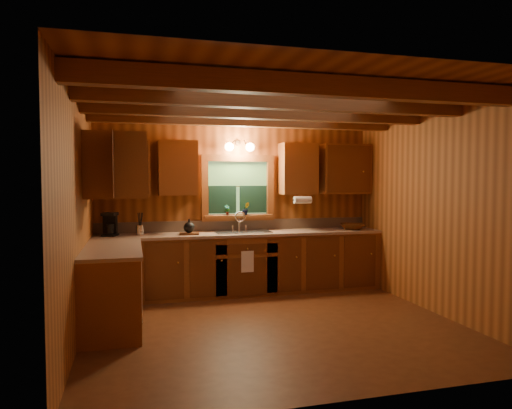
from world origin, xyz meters
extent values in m
plane|color=#522A14|center=(0.00, 0.00, 0.00)|extent=(4.20, 4.20, 0.00)
plane|color=brown|center=(0.00, 0.00, 2.60)|extent=(4.20, 4.20, 0.00)
plane|color=brown|center=(0.00, 1.90, 1.30)|extent=(4.20, 0.00, 4.20)
plane|color=brown|center=(0.00, -1.90, 1.30)|extent=(4.20, 0.00, 4.20)
plane|color=brown|center=(-2.10, 0.00, 1.30)|extent=(0.00, 3.80, 3.80)
plane|color=brown|center=(2.10, 0.00, 1.30)|extent=(0.00, 3.80, 3.80)
cube|color=brown|center=(0.00, -1.20, 2.49)|extent=(4.20, 0.14, 0.18)
cube|color=brown|center=(0.00, -0.40, 2.49)|extent=(4.20, 0.14, 0.18)
cube|color=brown|center=(0.00, 0.40, 2.49)|extent=(4.20, 0.14, 0.18)
cube|color=brown|center=(0.00, 1.20, 2.49)|extent=(4.20, 0.14, 0.18)
cube|color=brown|center=(0.00, 1.59, 0.43)|extent=(4.20, 0.62, 0.86)
cube|color=brown|center=(-1.79, 0.48, 0.43)|extent=(0.62, 1.60, 0.86)
cube|color=#A0836E|center=(0.00, 1.59, 0.88)|extent=(4.20, 0.66, 0.04)
cube|color=#A0836E|center=(-1.78, 0.48, 0.88)|extent=(0.64, 1.60, 0.04)
cube|color=#9B7E68|center=(0.00, 1.89, 0.98)|extent=(4.20, 0.02, 0.16)
cube|color=white|center=(-1.47, 0.68, 0.43)|extent=(0.02, 0.60, 0.80)
cube|color=brown|center=(-1.70, 1.73, 1.84)|extent=(0.78, 0.34, 0.78)
cube|color=brown|center=(-0.92, 1.73, 1.84)|extent=(0.55, 0.34, 0.78)
cube|color=brown|center=(0.92, 1.73, 1.84)|extent=(0.55, 0.34, 0.78)
cube|color=brown|center=(1.70, 1.73, 1.84)|extent=(0.78, 0.34, 0.78)
cube|color=brown|center=(-1.93, 0.68, 1.84)|extent=(0.34, 1.10, 0.78)
cube|color=brown|center=(0.00, 1.86, 2.00)|extent=(1.12, 0.08, 0.10)
cube|color=brown|center=(0.00, 1.86, 1.10)|extent=(1.12, 0.08, 0.10)
cube|color=brown|center=(-0.51, 1.86, 1.55)|extent=(0.10, 0.08, 0.80)
cube|color=brown|center=(0.51, 1.86, 1.55)|extent=(0.10, 0.08, 0.80)
cube|color=#3F7A33|center=(0.00, 1.90, 1.55)|extent=(0.92, 0.01, 0.80)
cube|color=black|center=(-0.24, 1.87, 1.37)|extent=(0.42, 0.02, 0.42)
cube|color=black|center=(0.24, 1.87, 1.37)|extent=(0.42, 0.02, 0.42)
cylinder|color=black|center=(0.00, 1.87, 1.57)|extent=(0.92, 0.01, 0.01)
cube|color=brown|center=(0.00, 1.82, 1.12)|extent=(1.06, 0.14, 0.04)
cylinder|color=black|center=(0.00, 1.86, 2.23)|extent=(0.08, 0.03, 0.08)
cylinder|color=black|center=(-0.10, 1.80, 2.23)|extent=(0.09, 0.17, 0.08)
cylinder|color=black|center=(0.10, 1.80, 2.23)|extent=(0.09, 0.17, 0.08)
sphere|color=#FFE0A5|center=(-0.16, 1.74, 2.16)|extent=(0.13, 0.13, 0.13)
sphere|color=#FFE0A5|center=(0.16, 1.74, 2.16)|extent=(0.13, 0.13, 0.13)
cylinder|color=white|center=(0.92, 1.53, 1.37)|extent=(0.27, 0.11, 0.11)
cube|color=white|center=(0.00, 1.26, 0.52)|extent=(0.18, 0.01, 0.30)
cube|color=silver|center=(0.00, 1.60, 0.91)|extent=(0.82, 0.48, 0.02)
cube|color=#262628|center=(-0.19, 1.60, 0.84)|extent=(0.34, 0.40, 0.14)
cube|color=#262628|center=(0.19, 1.60, 0.84)|extent=(0.34, 0.40, 0.14)
cylinder|color=silver|center=(0.00, 1.78, 1.01)|extent=(0.04, 0.04, 0.22)
torus|color=silver|center=(0.00, 1.72, 1.12)|extent=(0.16, 0.02, 0.16)
cube|color=black|center=(-1.86, 1.62, 0.92)|extent=(0.18, 0.22, 0.03)
cube|color=black|center=(-1.86, 1.69, 1.07)|extent=(0.18, 0.08, 0.30)
cube|color=black|center=(-1.86, 1.60, 1.20)|extent=(0.18, 0.20, 0.04)
cylinder|color=black|center=(-1.86, 1.59, 1.00)|extent=(0.11, 0.11, 0.13)
cylinder|color=silver|center=(-1.46, 1.62, 0.97)|extent=(0.11, 0.11, 0.14)
cylinder|color=black|center=(-1.47, 1.61, 1.11)|extent=(0.03, 0.04, 0.20)
cylinder|color=black|center=(-1.46, 1.62, 1.11)|extent=(0.01, 0.01, 0.20)
cylinder|color=black|center=(-1.44, 1.63, 1.11)|extent=(0.03, 0.04, 0.20)
cylinder|color=black|center=(-1.43, 1.64, 1.11)|extent=(0.04, 0.05, 0.20)
cube|color=#572B12|center=(-0.79, 1.51, 0.91)|extent=(0.29, 0.22, 0.02)
sphere|color=black|center=(-0.79, 1.51, 1.00)|extent=(0.15, 0.15, 0.15)
cylinder|color=black|center=(-0.79, 1.51, 1.10)|extent=(0.02, 0.02, 0.04)
imported|color=#48230C|center=(1.74, 1.51, 0.95)|extent=(0.50, 0.50, 0.09)
imported|color=#572B12|center=(-0.18, 1.82, 1.22)|extent=(0.09, 0.08, 0.16)
imported|color=#572B12|center=(0.11, 1.79, 1.24)|extent=(0.11, 0.09, 0.19)
camera|label=1|loc=(-1.56, -5.03, 1.67)|focal=32.60mm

